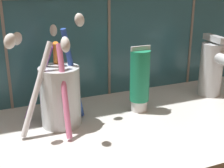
{
  "coord_description": "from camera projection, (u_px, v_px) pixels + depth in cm",
  "views": [
    {
      "loc": [
        -21.35,
        -42.85,
        26.07
      ],
      "look_at": [
        -2.73,
        1.86,
        9.01
      ],
      "focal_mm": 50.0,
      "sensor_mm": 36.0,
      "label": 1
    }
  ],
  "objects": [
    {
      "name": "sink_counter",
      "position": [
        131.0,
        129.0,
        0.53
      ],
      "size": [
        79.61,
        30.48,
        2.0
      ],
      "primitive_type": "cube",
      "color": "silver",
      "rests_on": "ground"
    },
    {
      "name": "sink_faucet",
      "position": [
        213.0,
        67.0,
        0.64
      ],
      "size": [
        4.68,
        12.15,
        12.57
      ],
      "rotation": [
        0.0,
        0.0,
        -1.65
      ],
      "color": "silver",
      "rests_on": "sink_counter"
    },
    {
      "name": "toothbrush_cup",
      "position": [
        59.0,
        92.0,
        0.51
      ],
      "size": [
        13.88,
        15.78,
        18.41
      ],
      "color": "silver",
      "rests_on": "sink_counter"
    },
    {
      "name": "toothpaste_tube",
      "position": [
        140.0,
        80.0,
        0.57
      ],
      "size": [
        3.74,
        3.56,
        12.26
      ],
      "color": "white",
      "rests_on": "sink_counter"
    }
  ]
}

